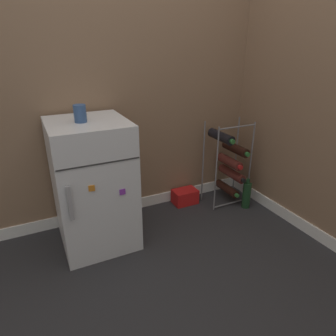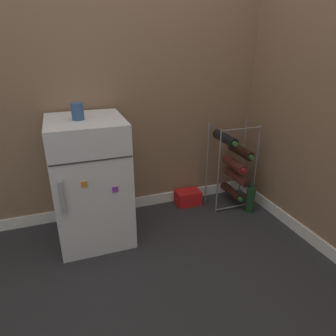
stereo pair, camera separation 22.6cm
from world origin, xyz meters
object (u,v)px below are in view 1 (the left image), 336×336
Objects in this scene: mini_fridge at (93,184)px; loose_bottle_floor at (247,195)px; fridge_top_cup at (80,114)px; wine_rack at (229,161)px; soda_box at (185,196)px.

mini_fridge reaches higher than loose_bottle_floor.
fridge_top_cup reaches higher than loose_bottle_floor.
loose_bottle_floor is (1.28, -0.09, -0.80)m from fridge_top_cup.
loose_bottle_floor is (1.25, -0.11, -0.32)m from mini_fridge.
soda_box is at bearing 162.06° from wine_rack.
fridge_top_cup reaches higher than wine_rack.
fridge_top_cup is (-1.21, -0.09, 0.55)m from wine_rack.
loose_bottle_floor is (0.08, -0.18, -0.26)m from wine_rack.
mini_fridge is 4.15× the size of soda_box.
fridge_top_cup reaches higher than mini_fridge.
mini_fridge is 3.29× the size of loose_bottle_floor.
mini_fridge is at bearing 26.85° from fridge_top_cup.
soda_box is 0.79× the size of loose_bottle_floor.
loose_bottle_floor is at bearing -4.87° from mini_fridge.
soda_box is 0.53m from loose_bottle_floor.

